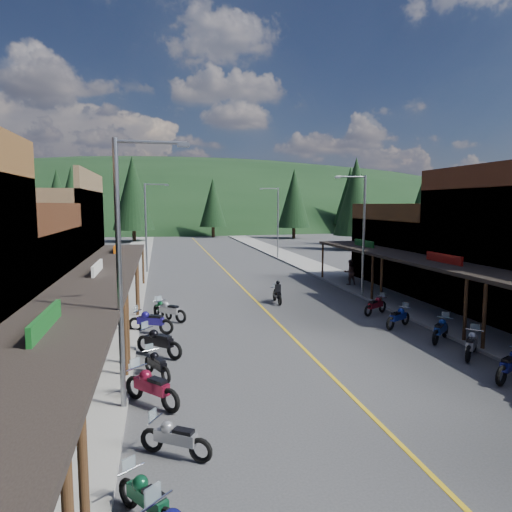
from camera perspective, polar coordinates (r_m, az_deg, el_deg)
ground at (r=21.33m, az=4.77°, el=-10.29°), size 220.00×220.00×0.00m
centerline at (r=40.46m, az=-3.42°, el=-2.27°), size 0.15×90.00×0.01m
sidewalk_west at (r=40.10m, az=-15.82°, el=-2.49°), size 3.40×94.00×0.15m
sidewalk_east at (r=42.60m, az=8.23°, el=-1.79°), size 3.40×94.00×0.15m
shop_west_3 at (r=31.93m, az=-26.18°, el=1.09°), size 10.90×10.20×8.20m
shop_east_3 at (r=36.78m, az=20.45°, el=0.42°), size 10.90×10.20×6.20m
streetlight_0 at (r=13.69m, az=-16.14°, el=-0.84°), size 2.16×0.18×8.00m
streetlight_1 at (r=41.59m, az=-13.42°, el=3.97°), size 2.16×0.18×8.00m
streetlight_2 at (r=30.46m, az=13.08°, el=3.13°), size 2.16×0.18×8.00m
streetlight_3 at (r=51.22m, az=2.59°, el=4.57°), size 2.16×0.18×8.00m
ridge_hill at (r=154.78m, az=-9.82°, el=4.09°), size 310.00×140.00×60.00m
pine_1 at (r=91.36m, az=-23.57°, el=6.61°), size 5.88×5.88×12.50m
pine_2 at (r=77.67m, az=-15.13°, el=7.60°), size 6.72×6.72×14.00m
pine_3 at (r=86.12m, az=-5.41°, el=6.66°), size 5.04×5.04×11.00m
pine_4 at (r=83.08m, az=4.78°, el=7.19°), size 5.88×5.88×12.50m
pine_5 at (r=99.90m, az=11.66°, el=7.39°), size 6.72×6.72×14.00m
pine_6 at (r=98.38m, az=19.99°, el=6.27°), size 5.04×5.04×11.00m
pine_7 at (r=99.04m, az=-27.44°, el=6.37°), size 5.88×5.88×12.50m
pine_8 at (r=61.67m, az=-27.24°, el=5.60°), size 4.48×4.48×10.00m
pine_9 at (r=71.15m, az=12.96°, el=6.49°), size 4.93×4.93×10.80m
pine_10 at (r=70.59m, az=-21.99°, el=6.52°), size 5.38×5.38×11.60m
pine_11 at (r=63.13m, az=12.36°, el=7.26°), size 5.82×5.82×12.40m
bike_west_3 at (r=10.15m, az=-13.45°, el=-27.25°), size 1.60×1.88×1.07m
bike_west_4 at (r=12.05m, az=-10.04°, el=-21.31°), size 1.95×1.56×1.09m
bike_west_5 at (r=14.79m, az=-12.92°, el=-15.47°), size 2.10×2.23×1.31m
bike_west_6 at (r=16.96m, az=-12.26°, el=-12.99°), size 1.37×1.96×1.07m
bike_west_7 at (r=19.15m, az=-12.05°, el=-10.32°), size 2.20×2.12×1.31m
bike_west_8 at (r=22.50m, az=-13.05°, el=-7.84°), size 2.36×1.66×1.29m
bike_west_9 at (r=24.63m, az=-10.76°, el=-6.60°), size 2.07×2.04×1.24m
bike_west_10 at (r=25.49m, az=-11.62°, el=-6.39°), size 1.43×1.92×1.06m
bike_east_5 at (r=18.61m, az=29.32°, el=-11.62°), size 2.28×1.63×1.25m
bike_east_6 at (r=20.58m, az=25.35°, el=-9.79°), size 1.99×1.97×1.20m
bike_east_7 at (r=22.36m, az=22.08°, el=-8.39°), size 2.03×1.87×1.18m
bike_east_8 at (r=24.06m, az=17.36°, el=-7.21°), size 2.08×1.61×1.16m
bike_east_9 at (r=26.51m, az=14.72°, el=-5.88°), size 2.06×1.60×1.14m
rider_on_bike at (r=28.55m, az=2.67°, el=-4.75°), size 0.68×1.96×1.48m
pedestrian_east_b at (r=34.91m, az=11.65°, el=-1.99°), size 0.95×0.60×1.88m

